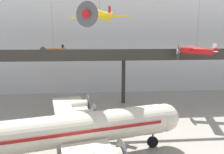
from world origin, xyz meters
TOP-DOWN VIEW (x-y plane):
  - hangar_back_wall at (0.00, 35.59)m, footprint 140.00×3.00m
  - mezzanine_walkway at (0.00, 25.46)m, footprint 110.00×3.20m
  - airliner_silver_main at (-7.66, 7.31)m, footprint 24.54×28.38m
  - suspended_plane_orange_highwing at (-13.27, 29.33)m, footprint 5.61×5.43m
  - suspended_plane_yellow_lowwing at (-4.65, 16.28)m, footprint 8.15×7.30m
  - suspended_plane_red_highwing at (11.46, 21.49)m, footprint 6.55×7.82m

SIDE VIEW (x-z plane):
  - airliner_silver_main at x=-7.66m, z-range -1.42..8.34m
  - mezzanine_walkway at x=0.00m, z-range 3.55..14.01m
  - suspended_plane_orange_highwing at x=-13.27m, z-range 4.73..15.10m
  - suspended_plane_red_highwing at x=11.46m, z-range 5.26..15.39m
  - hangar_back_wall at x=0.00m, z-range 0.00..24.30m
  - suspended_plane_yellow_lowwing at x=-4.65m, z-range 12.98..18.10m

